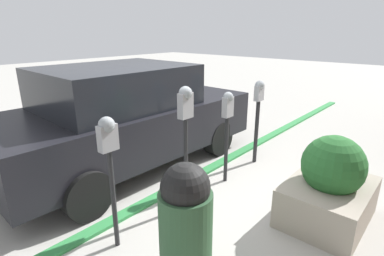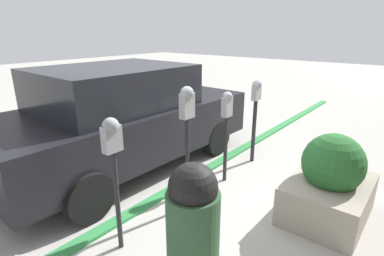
% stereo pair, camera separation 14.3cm
% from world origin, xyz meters
% --- Properties ---
extents(ground_plane, '(40.00, 40.00, 0.00)m').
position_xyz_m(ground_plane, '(0.00, 0.00, 0.00)').
color(ground_plane, '#ADAAA3').
extents(curb_strip, '(13.75, 0.16, 0.04)m').
position_xyz_m(curb_strip, '(0.00, 0.08, 0.02)').
color(curb_strip, '#338C47').
rests_on(curb_strip, ground_plane).
extents(parking_meter_nearest, '(0.18, 0.16, 1.42)m').
position_xyz_m(parking_meter_nearest, '(-1.43, -0.29, 1.09)').
color(parking_meter_nearest, '#232326').
rests_on(parking_meter_nearest, ground_plane).
extents(parking_meter_second, '(0.19, 0.16, 1.57)m').
position_xyz_m(parking_meter_second, '(-0.42, -0.36, 1.20)').
color(parking_meter_second, '#232326').
rests_on(parking_meter_second, ground_plane).
extents(parking_meter_middle, '(0.17, 0.14, 1.36)m').
position_xyz_m(parking_meter_middle, '(0.50, -0.32, 1.00)').
color(parking_meter_middle, '#232326').
rests_on(parking_meter_middle, ground_plane).
extents(parking_meter_fourth, '(0.18, 0.15, 1.41)m').
position_xyz_m(parking_meter_fourth, '(1.40, -0.31, 0.99)').
color(parking_meter_fourth, '#232326').
rests_on(parking_meter_fourth, ground_plane).
extents(planter_box, '(1.17, 0.86, 1.06)m').
position_xyz_m(planter_box, '(0.50, -1.79, 0.44)').
color(planter_box, '#A39989').
rests_on(planter_box, ground_plane).
extents(parked_car_front, '(4.26, 2.03, 1.66)m').
position_xyz_m(parked_car_front, '(-0.10, 1.27, 0.84)').
color(parked_car_front, black).
rests_on(parked_car_front, ground_plane).
extents(trash_bin, '(0.46, 0.46, 1.16)m').
position_xyz_m(trash_bin, '(-1.30, -1.16, 0.59)').
color(trash_bin, '#2D5133').
rests_on(trash_bin, ground_plane).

